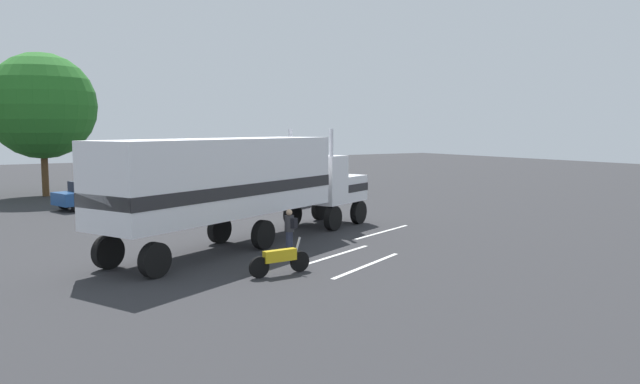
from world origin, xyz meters
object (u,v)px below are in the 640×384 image
Objects in this scene: parked_bus at (254,163)px; parked_car at (95,194)px; motorcycle at (280,260)px; semi_truck at (242,181)px; person_bystander at (290,229)px; tree_center at (42,106)px.

parked_car is (-11.47, -3.18, -1.26)m from parked_bus.
parked_car is 19.41m from motorcycle.
person_bystander is at bearing -71.70° from semi_truck.
tree_center is (-4.00, 22.54, 3.46)m from semi_truck.
tree_center reaches higher than semi_truck.
motorcycle is at bearing -85.60° from parked_car.
semi_truck is at bearing -79.95° from tree_center.
semi_truck is 6.57× the size of motorcycle.
parked_bus is at bearing 66.10° from motorcycle.
semi_truck is 5.42m from motorcycle.
parked_car is at bearing 101.01° from person_bystander.
person_bystander is 25.85m from tree_center.
person_bystander is 0.35× the size of parked_car.
parked_bus is (8.21, 19.96, 1.17)m from person_bystander.
semi_truck is 2.97m from person_bystander.
semi_truck is at bearing 108.30° from person_bystander.
parked_bus is 11.97m from parked_car.
person_bystander is (0.78, -2.35, -1.63)m from semi_truck.
motorcycle is 28.16m from tree_center.
parked_car is 2.24× the size of motorcycle.
person_bystander is 0.17× the size of tree_center.
person_bystander is at bearing 55.35° from motorcycle.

